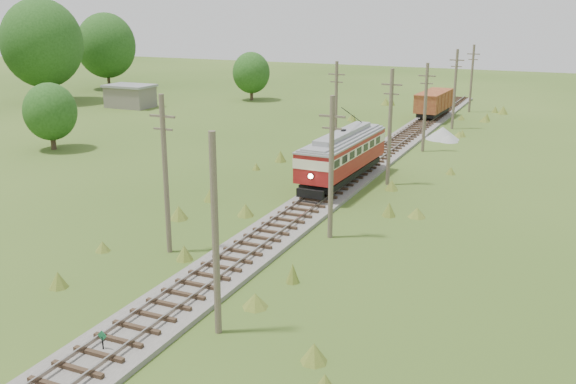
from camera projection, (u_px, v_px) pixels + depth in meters
The scene contains 19 objects.
ground at pixel (82, 374), 24.45m from camera, with size 260.00×260.00×0.00m, color #314C16.
railbed_main at pixel (360, 169), 54.14m from camera, with size 3.60×96.00×0.57m.
switch_marker at pixel (102, 340), 25.67m from camera, with size 0.45×0.06×1.08m.
streetcar at pixel (343, 152), 49.48m from camera, with size 3.23×12.41×5.64m.
gondola at pixel (434, 102), 78.68m from camera, with size 3.18×8.66×2.83m.
gravel_pile at pixel (444, 134), 66.95m from camera, with size 3.61×3.83×1.31m.
utility_pole_r_1 at pixel (215, 236), 26.37m from camera, with size 0.30×0.30×8.80m.
utility_pole_r_2 at pixel (331, 167), 37.65m from camera, with size 1.60×0.30×8.60m.
utility_pole_r_3 at pixel (390, 126), 49.01m from camera, with size 1.60×0.30×9.00m.
utility_pole_r_4 at pixel (425, 107), 60.55m from camera, with size 1.60×0.30×8.40m.
utility_pole_r_5 at pixel (455, 88), 71.69m from camera, with size 1.60×0.30×8.90m.
utility_pole_r_6 at pixel (472, 78), 83.17m from camera, with size 1.60×0.30×8.70m.
utility_pole_l_a at pixel (165, 173), 35.31m from camera, with size 1.60×0.30×9.00m.
utility_pole_l_b at pixel (336, 106), 59.98m from camera, with size 1.60×0.30×8.60m.
tree_left_4 at pixel (42, 43), 90.69m from camera, with size 11.34×11.34×14.61m.
tree_left_5 at pixel (106, 46), 105.82m from camera, with size 9.66×9.66×12.44m.
tree_mid_a at pixel (251, 73), 93.88m from camera, with size 5.46×5.46×7.03m.
tree_mid_c at pixel (50, 112), 61.51m from camera, with size 5.04×5.04×6.49m.
shed at pixel (130, 96), 87.93m from camera, with size 6.40×4.40×3.10m.
Camera 1 is at (16.04, -16.37, 13.54)m, focal length 40.00 mm.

